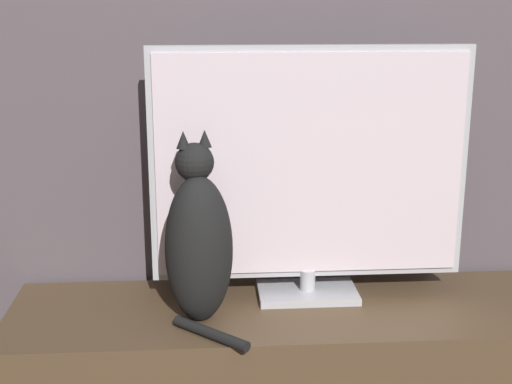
% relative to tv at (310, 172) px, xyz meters
% --- Properties ---
extents(wall_back, '(4.80, 0.05, 2.60)m').
position_rel_tv_xyz_m(wall_back, '(-0.07, 0.19, 0.41)').
color(wall_back, '#564C51').
rests_on(wall_back, ground_plane).
extents(tv, '(0.88, 0.17, 0.71)m').
position_rel_tv_xyz_m(tv, '(0.00, 0.00, 0.00)').
color(tv, '#B7B7BC').
rests_on(tv, tv_stand).
extents(cat, '(0.23, 0.30, 0.51)m').
position_rel_tv_xyz_m(cat, '(-0.31, -0.14, -0.15)').
color(cat, black).
rests_on(cat, tv_stand).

